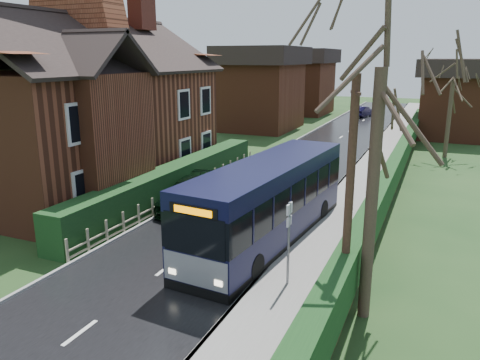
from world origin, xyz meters
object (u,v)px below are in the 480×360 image
at_px(brick_house, 86,104).
at_px(telegraph_pole, 349,201).
at_px(bus_stop_sign, 289,232).
at_px(car_silver, 245,173).
at_px(bus, 269,202).
at_px(car_green, 190,194).

relative_size(brick_house, telegraph_pole, 2.33).
bearing_deg(brick_house, bus_stop_sign, -26.90).
relative_size(brick_house, bus_stop_sign, 5.49).
height_order(brick_house, bus_stop_sign, brick_house).
relative_size(car_silver, telegraph_pole, 0.70).
xyz_separation_m(car_silver, bus_stop_sign, (5.50, -9.91, 1.01)).
distance_m(brick_house, car_silver, 8.80).
distance_m(bus, bus_stop_sign, 3.75).
height_order(car_silver, telegraph_pole, telegraph_pole).
bearing_deg(car_green, car_silver, 70.27).
bearing_deg(brick_house, bus, -16.22).
bearing_deg(car_silver, telegraph_pole, -50.45).
distance_m(bus_stop_sign, telegraph_pole, 2.46).
bearing_deg(bus, car_green, 158.97).
distance_m(bus, car_silver, 7.63).
bearing_deg(car_silver, bus, -55.40).
xyz_separation_m(bus_stop_sign, telegraph_pole, (1.80, -0.88, 1.42)).
distance_m(brick_house, telegraph_pole, 16.33).
relative_size(car_silver, bus_stop_sign, 1.64).
distance_m(bus, telegraph_pole, 5.76).
height_order(brick_house, car_silver, brick_house).
height_order(bus, bus_stop_sign, bus).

